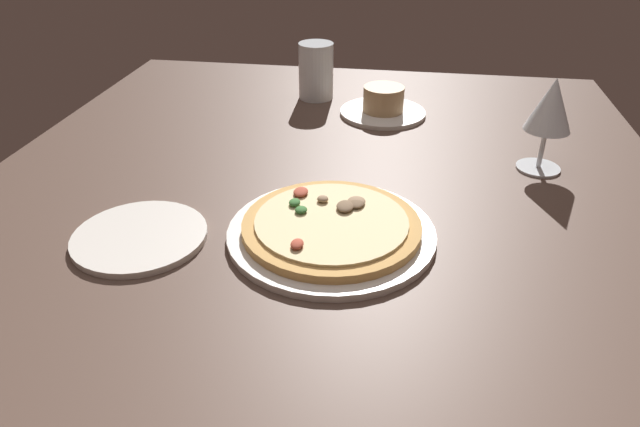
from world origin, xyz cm
name	(u,v)px	position (x,y,z in cm)	size (l,w,h in cm)	color
dining_table	(309,241)	(0.00, 0.00, 2.00)	(150.00, 110.00, 4.00)	brown
pizza_main	(331,228)	(1.29, 3.28, 5.19)	(27.90, 27.90, 3.38)	silver
ramekin_on_saucer	(383,105)	(-44.85, 7.29, 6.06)	(17.18, 17.18, 5.75)	silver
wine_glass_far	(551,108)	(-24.08, 34.14, 14.52)	(7.29, 7.29, 15.37)	silver
water_glass	(316,75)	(-52.67, -7.60, 9.04)	(7.35, 7.35, 11.70)	silver
side_plate	(140,237)	(6.07, -21.76, 4.45)	(17.75, 17.75, 0.90)	silver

